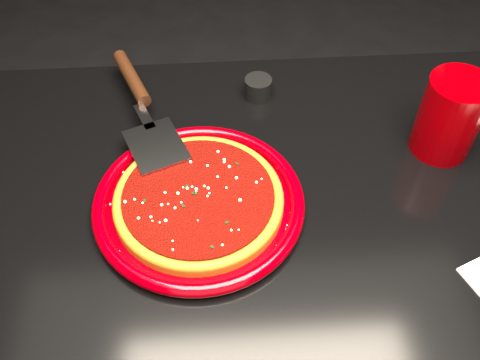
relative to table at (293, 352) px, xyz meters
name	(u,v)px	position (x,y,z in m)	size (l,w,h in m)	color
table	(293,352)	(0.00, 0.00, 0.00)	(1.20, 0.80, 0.75)	black
plate	(199,202)	(-0.15, 0.07, 0.39)	(0.30, 0.30, 0.02)	#700005
pizza_crust	(199,201)	(-0.15, 0.07, 0.39)	(0.24, 0.24, 0.01)	#925614
pizza_crust_rim	(198,198)	(-0.15, 0.07, 0.40)	(0.24, 0.24, 0.02)	#925614
pizza_sauce	(198,196)	(-0.15, 0.07, 0.40)	(0.21, 0.21, 0.01)	#680B06
parmesan_dusting	(198,194)	(-0.15, 0.07, 0.41)	(0.20, 0.20, 0.01)	#FAEFC3
basil_flecks	(198,194)	(-0.15, 0.07, 0.40)	(0.19, 0.19, 0.00)	black
pizza_server	(144,106)	(-0.24, 0.24, 0.41)	(0.09, 0.33, 0.02)	#B1B3B8
cup	(450,116)	(0.22, 0.16, 0.44)	(0.09, 0.09, 0.13)	#880003
ramekin	(258,88)	(-0.05, 0.30, 0.39)	(0.05, 0.05, 0.04)	black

